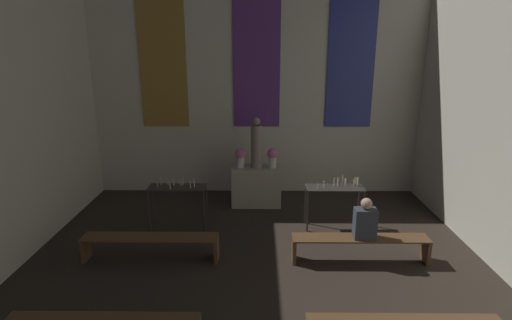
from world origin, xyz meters
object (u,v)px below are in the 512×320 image
flower_vase_left (240,157)px  pew_back_left (150,242)px  flower_vase_right (272,157)px  altar (256,186)px  statue (256,145)px  pew_back_right (360,243)px  candle_rack_right (335,193)px  person_seated (365,221)px  candle_rack_left (177,193)px

flower_vase_left → pew_back_left: flower_vase_left is taller
flower_vase_right → pew_back_left: flower_vase_right is taller
altar → statue: (0.00, 0.00, 0.98)m
altar → pew_back_right: size_ratio=0.49×
candle_rack_right → person_seated: size_ratio=1.62×
pew_back_left → flower_vase_right: bearing=50.0°
altar → person_seated: 3.15m
flower_vase_right → person_seated: size_ratio=0.63×
candle_rack_right → pew_back_right: bearing=-81.1°
pew_back_right → person_seated: (0.05, 0.00, 0.41)m
altar → flower_vase_left: bearing=180.0°
person_seated → pew_back_left: bearing=-180.0°
altar → flower_vase_right: 0.79m
statue → flower_vase_left: size_ratio=2.56×
candle_rack_right → pew_back_right: candle_rack_right is taller
pew_back_right → pew_back_left: bearing=180.0°
candle_rack_left → pew_back_left: size_ratio=0.50×
altar → statue: bearing=0.0°
pew_back_left → pew_back_right: bearing=0.0°
candle_rack_left → candle_rack_right: 3.13m
altar → flower_vase_left: size_ratio=2.50×
candle_rack_left → candle_rack_right: size_ratio=1.00×
statue → candle_rack_right: statue is taller
pew_back_left → person_seated: size_ratio=3.27×
altar → pew_back_left: altar is taller
flower_vase_right → candle_rack_left: 2.32m
flower_vase_left → candle_rack_left: size_ratio=0.39×
statue → pew_back_left: 3.29m
flower_vase_left → pew_back_right: flower_vase_left is taller
statue → candle_rack_right: 2.11m
flower_vase_left → statue: bearing=-0.0°
candle_rack_left → candle_rack_right: (3.13, 0.00, 0.00)m
pew_back_left → flower_vase_left: bearing=61.0°
altar → person_seated: size_ratio=1.59×
altar → candle_rack_left: candle_rack_left is taller
statue → pew_back_left: size_ratio=0.50×
statue → pew_back_right: size_ratio=0.50×
candle_rack_left → pew_back_right: candle_rack_left is taller
candle_rack_left → flower_vase_left: bearing=45.6°
statue → pew_back_right: bearing=-55.1°
statue → flower_vase_left: (-0.36, 0.00, -0.28)m
candle_rack_right → pew_back_right: (0.21, -1.33, -0.40)m
candle_rack_left → pew_back_left: bearing=-99.3°
altar → pew_back_right: altar is taller
altar → flower_vase_left: 0.79m
altar → candle_rack_left: size_ratio=0.98×
flower_vase_left → candle_rack_right: bearing=-32.3°
flower_vase_left → candle_rack_right: (1.93, -1.22, -0.41)m
pew_back_right → statue: bearing=124.9°
person_seated → candle_rack_left: bearing=158.7°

